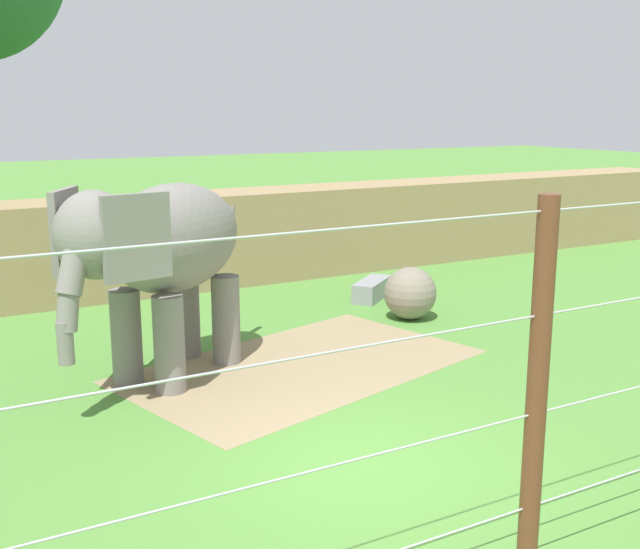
% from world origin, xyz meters
% --- Properties ---
extents(ground_plane, '(120.00, 120.00, 0.00)m').
position_xyz_m(ground_plane, '(0.00, 0.00, 0.00)').
color(ground_plane, '#518938').
extents(dirt_patch, '(6.64, 4.95, 0.01)m').
position_xyz_m(dirt_patch, '(1.11, 3.68, 0.00)').
color(dirt_patch, '#937F5B').
rests_on(dirt_patch, ground).
extents(embankment_wall, '(36.00, 1.80, 2.26)m').
position_xyz_m(embankment_wall, '(0.00, 10.42, 1.13)').
color(embankment_wall, '#997F56').
rests_on(embankment_wall, ground).
extents(elephant, '(3.88, 3.23, 3.22)m').
position_xyz_m(elephant, '(-1.09, 4.21, 2.13)').
color(elephant, gray).
rests_on(elephant, ground).
extents(enrichment_ball, '(1.10, 1.10, 1.10)m').
position_xyz_m(enrichment_ball, '(4.49, 5.24, 0.55)').
color(enrichment_ball, gray).
rests_on(enrichment_ball, ground).
extents(cable_fence, '(10.05, 0.19, 3.60)m').
position_xyz_m(cable_fence, '(0.08, -2.60, 1.81)').
color(cable_fence, brown).
rests_on(cable_fence, ground).
extents(feed_trough, '(1.41, 1.26, 0.44)m').
position_xyz_m(feed_trough, '(4.74, 7.06, 0.22)').
color(feed_trough, gray).
rests_on(feed_trough, ground).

